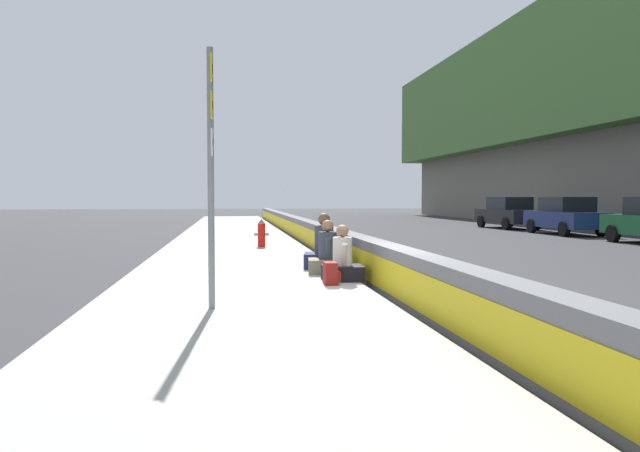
# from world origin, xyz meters

# --- Properties ---
(ground_plane) EXTENTS (160.00, 160.00, 0.00)m
(ground_plane) POSITION_xyz_m (0.00, 0.00, 0.00)
(ground_plane) COLOR #353538
(ground_plane) RESTS_ON ground
(sidewalk_strip) EXTENTS (80.00, 4.40, 0.14)m
(sidewalk_strip) POSITION_xyz_m (0.00, 2.65, 0.07)
(sidewalk_strip) COLOR #A8A59E
(sidewalk_strip) RESTS_ON ground_plane
(jersey_barrier) EXTENTS (76.00, 0.45, 0.85)m
(jersey_barrier) POSITION_xyz_m (0.00, 0.00, 0.42)
(jersey_barrier) COLOR slate
(jersey_barrier) RESTS_ON ground_plane
(route_sign_post) EXTENTS (0.44, 0.09, 3.60)m
(route_sign_post) POSITION_xyz_m (-1.48, 3.05, 2.23)
(route_sign_post) COLOR gray
(route_sign_post) RESTS_ON sidewalk_strip
(fire_hydrant) EXTENTS (0.26, 0.46, 0.88)m
(fire_hydrant) POSITION_xyz_m (8.96, 1.82, 0.59)
(fire_hydrant) COLOR red
(fire_hydrant) RESTS_ON sidewalk_strip
(seated_person_foreground) EXTENTS (0.67, 0.77, 1.04)m
(seated_person_foreground) POSITION_xyz_m (1.05, 0.73, 0.47)
(seated_person_foreground) COLOR black
(seated_person_foreground) RESTS_ON sidewalk_strip
(seated_person_middle) EXTENTS (0.76, 0.86, 1.09)m
(seated_person_middle) POSITION_xyz_m (2.14, 0.83, 0.48)
(seated_person_middle) COLOR #706651
(seated_person_middle) RESTS_ON sidewalk_strip
(seated_person_rear) EXTENTS (0.87, 0.98, 1.21)m
(seated_person_rear) POSITION_xyz_m (3.08, 0.75, 0.52)
(seated_person_rear) COLOR #23284C
(seated_person_rear) RESTS_ON sidewalk_strip
(backpack) EXTENTS (0.32, 0.28, 0.40)m
(backpack) POSITION_xyz_m (0.54, 1.03, 0.33)
(backpack) COLOR maroon
(backpack) RESTS_ON sidewalk_strip
(parked_car_fourth) EXTENTS (4.53, 2.01, 1.71)m
(parked_car_fourth) POSITION_xyz_m (15.36, -12.28, 0.86)
(parked_car_fourth) COLOR navy
(parked_car_fourth) RESTS_ON ground_plane
(parked_car_midline) EXTENTS (4.57, 2.08, 1.71)m
(parked_car_midline) POSITION_xyz_m (20.77, -12.17, 0.86)
(parked_car_midline) COLOR black
(parked_car_midline) RESTS_ON ground_plane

